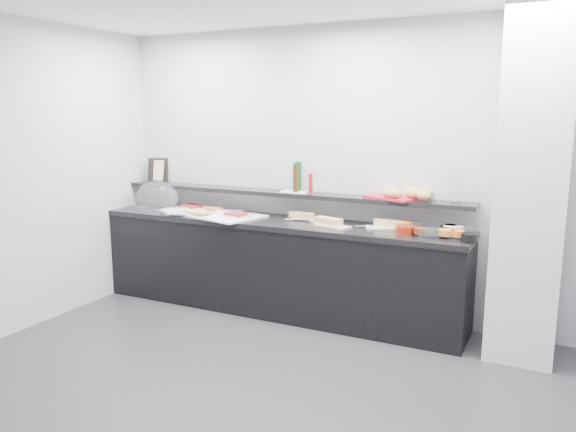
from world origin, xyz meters
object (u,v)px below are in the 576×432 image
at_px(sandwich_plate_mid, 332,226).
at_px(carafe, 457,185).
at_px(framed_print, 158,170).
at_px(condiment_tray, 295,192).
at_px(cloche_base, 157,207).
at_px(bread_tray, 393,197).

relative_size(sandwich_plate_mid, carafe, 1.11).
relative_size(framed_print, condiment_tray, 0.98).
relative_size(cloche_base, sandwich_plate_mid, 1.25).
xyz_separation_m(sandwich_plate_mid, condiment_tray, (-0.47, 0.22, 0.25)).
distance_m(sandwich_plate_mid, framed_print, 2.23).
xyz_separation_m(framed_print, carafe, (3.20, -0.05, 0.02)).
bearing_deg(framed_print, bread_tray, -21.27).
distance_m(cloche_base, framed_print, 0.48).
xyz_separation_m(framed_print, condiment_tray, (1.70, -0.08, -0.12)).
xyz_separation_m(cloche_base, condiment_tray, (1.53, 0.18, 0.24)).
height_order(cloche_base, bread_tray, bread_tray).
bearing_deg(cloche_base, carafe, 14.88).
height_order(cloche_base, carafe, carafe).
height_order(cloche_base, sandwich_plate_mid, cloche_base).
distance_m(sandwich_plate_mid, condiment_tray, 0.58).
bearing_deg(sandwich_plate_mid, carafe, 30.86).
bearing_deg(sandwich_plate_mid, condiment_tray, 171.93).
height_order(sandwich_plate_mid, framed_print, framed_print).
relative_size(condiment_tray, carafe, 0.89).
relative_size(cloche_base, condiment_tray, 1.57).
height_order(sandwich_plate_mid, bread_tray, bread_tray).
bearing_deg(condiment_tray, bread_tray, 1.27).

